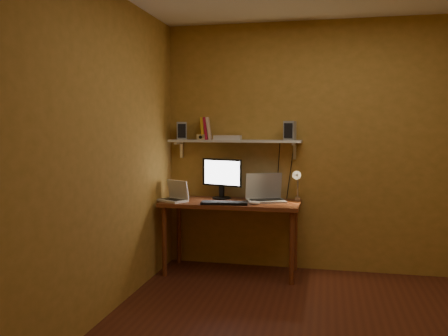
% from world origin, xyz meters
% --- Properties ---
extents(room, '(3.44, 3.24, 2.64)m').
position_xyz_m(room, '(0.00, 0.00, 1.30)').
color(room, '#502114').
rests_on(room, ground).
extents(desk, '(1.40, 0.60, 0.75)m').
position_xyz_m(desk, '(-0.95, 1.28, 0.66)').
color(desk, brown).
rests_on(desk, ground).
extents(wall_shelf, '(1.40, 0.25, 0.21)m').
position_xyz_m(wall_shelf, '(-0.95, 1.47, 1.36)').
color(wall_shelf, silver).
rests_on(wall_shelf, room).
extents(monitor, '(0.45, 0.25, 0.42)m').
position_xyz_m(monitor, '(-1.08, 1.43, 0.99)').
color(monitor, black).
rests_on(monitor, desk).
extents(laptop, '(0.45, 0.39, 0.28)m').
position_xyz_m(laptop, '(-0.61, 1.38, 0.82)').
color(laptop, gray).
rests_on(laptop, desk).
extents(netbook, '(0.35, 0.31, 0.21)m').
position_xyz_m(netbook, '(-1.52, 1.18, 0.81)').
color(netbook, silver).
rests_on(netbook, desk).
extents(keyboard, '(0.47, 0.20, 0.02)m').
position_xyz_m(keyboard, '(-0.98, 1.09, 0.76)').
color(keyboard, black).
rests_on(keyboard, desk).
extents(mouse, '(0.12, 0.08, 0.04)m').
position_xyz_m(mouse, '(-0.68, 1.11, 0.77)').
color(mouse, silver).
rests_on(mouse, desk).
extents(desk_lamp, '(0.09, 0.23, 0.38)m').
position_xyz_m(desk_lamp, '(-0.29, 1.41, 0.96)').
color(desk_lamp, silver).
rests_on(desk_lamp, desk).
extents(speaker_left, '(0.13, 0.13, 0.19)m').
position_xyz_m(speaker_left, '(-1.53, 1.46, 1.47)').
color(speaker_left, gray).
rests_on(speaker_left, wall_shelf).
extents(speaker_right, '(0.13, 0.13, 0.20)m').
position_xyz_m(speaker_right, '(-0.37, 1.46, 1.47)').
color(speaker_right, gray).
rests_on(speaker_right, wall_shelf).
extents(books, '(0.15, 0.17, 0.24)m').
position_xyz_m(books, '(-1.27, 1.48, 1.49)').
color(books, gold).
rests_on(books, wall_shelf).
extents(shelf_camera, '(0.10, 0.05, 0.06)m').
position_xyz_m(shelf_camera, '(-1.30, 1.41, 1.40)').
color(shelf_camera, silver).
rests_on(shelf_camera, wall_shelf).
extents(router, '(0.29, 0.20, 0.05)m').
position_xyz_m(router, '(-1.02, 1.46, 1.40)').
color(router, silver).
rests_on(router, wall_shelf).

